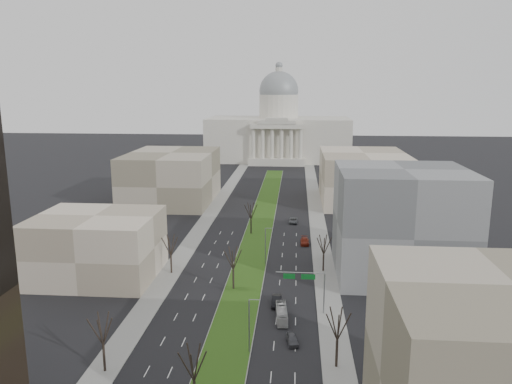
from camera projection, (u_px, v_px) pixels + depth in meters
The scene contains 25 objects.
ground at pixel (258, 234), 142.99m from camera, with size 600.00×600.00×0.00m, color black.
median at pixel (258, 235), 141.98m from camera, with size 8.00×222.03×0.20m.
sidewalk_left at pixel (177, 262), 120.00m from camera, with size 5.00×330.00×0.15m, color gray.
sidewalk_right at pixel (324, 266), 117.19m from camera, with size 5.00×330.00×0.15m, color gray.
capitol at pixel (278, 131), 285.44m from camera, with size 80.00×46.00×55.00m.
building_beige_left at pixel (97, 246), 110.06m from camera, with size 26.00×22.00×14.00m, color tan.
building_tan_right at pixel (506, 384), 52.26m from camera, with size 26.00×24.00×22.00m, color gray.
building_grey_right at pixel (401, 222), 110.47m from camera, with size 28.00×26.00×24.00m, color slate.
building_far_left at pixel (172, 177), 182.92m from camera, with size 30.00×40.00×18.00m, color gray.
building_far_right at pixel (363, 177), 182.18m from camera, with size 30.00×40.00×18.00m, color tan.
tree_left_mid at pixel (102, 328), 72.72m from camera, with size 5.40×5.40×9.72m.
tree_left_far at pixel (170, 244), 111.75m from camera, with size 5.28×5.28×9.50m.
tree_right_mid at pixel (338, 323), 73.83m from camera, with size 5.52×5.52×9.94m.
tree_right_far at pixel (324, 244), 112.95m from camera, with size 5.04×5.04×9.07m.
tree_median_a at pixel (194, 362), 63.70m from camera, with size 5.40×5.40×9.72m.
tree_median_b at pixel (233, 258), 102.70m from camera, with size 5.40×5.40×9.72m.
tree_median_c at pixel (251, 210), 141.69m from camera, with size 5.40×5.40×9.72m.
streetlamp_median_b at pixel (250, 325), 78.32m from camera, with size 1.90×0.20×9.16m.
streetlamp_median_c at pixel (266, 246), 117.31m from camera, with size 1.90×0.20×9.16m.
mast_arm_signs at pixel (310, 283), 91.92m from camera, with size 9.12×0.24×8.09m.
car_grey_near at pixel (292, 339), 82.14m from camera, with size 1.73×4.30×1.46m, color #46474D.
car_black at pixel (277, 301), 96.58m from camera, with size 1.82×5.21×1.72m, color black.
car_red at pixel (305, 241), 133.85m from camera, with size 2.26×5.55×1.61m, color maroon.
car_grey_far at pixel (293, 221), 154.72m from camera, with size 2.43×5.28×1.47m, color #565A5F.
box_van at pixel (282, 313), 90.57m from camera, with size 1.88×8.02×2.23m, color silver.
Camera 1 is at (10.71, -16.94, 41.53)m, focal length 35.00 mm.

